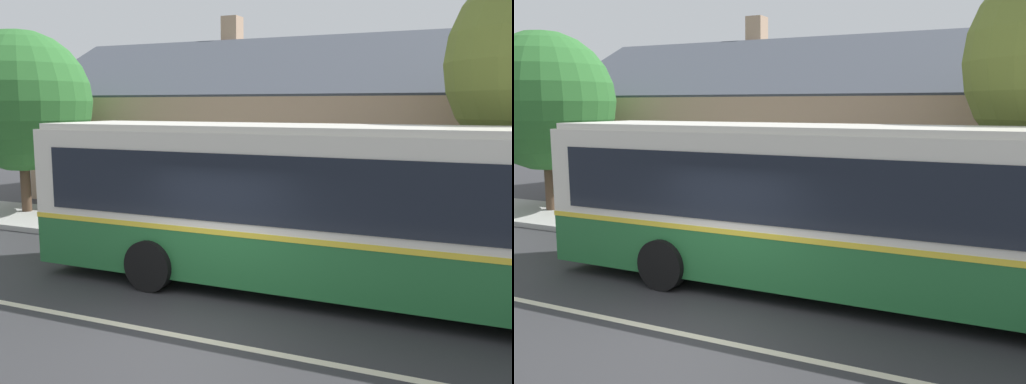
# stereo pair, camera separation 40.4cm
# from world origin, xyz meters

# --- Properties ---
(ground_plane) EXTENTS (300.00, 300.00, 0.00)m
(ground_plane) POSITION_xyz_m (0.00, 0.00, 0.00)
(ground_plane) COLOR #2D2D30
(sidewalk_far) EXTENTS (60.00, 3.00, 0.15)m
(sidewalk_far) POSITION_xyz_m (0.00, 6.00, 0.07)
(sidewalk_far) COLOR #9E9E99
(sidewalk_far) RESTS_ON ground
(lane_divider_stripe) EXTENTS (60.00, 0.16, 0.01)m
(lane_divider_stripe) POSITION_xyz_m (0.00, 0.00, 0.00)
(lane_divider_stripe) COLOR beige
(lane_divider_stripe) RESTS_ON ground
(community_building) EXTENTS (26.94, 9.17, 7.14)m
(community_building) POSITION_xyz_m (1.17, 13.55, 2.05)
(community_building) COLOR tan
(community_building) RESTS_ON ground
(transit_bus) EXTENTS (12.37, 2.79, 3.18)m
(transit_bus) POSITION_xyz_m (1.83, 2.90, 1.71)
(transit_bus) COLOR #236633
(transit_bus) RESTS_ON ground
(bench_by_building) EXTENTS (1.53, 0.51, 0.94)m
(bench_by_building) POSITION_xyz_m (-5.29, 5.76, 0.56)
(bench_by_building) COLOR brown
(bench_by_building) RESTS_ON sidewalk_far
(street_tree_secondary) EXTENTS (4.44, 4.44, 5.89)m
(street_tree_secondary) POSITION_xyz_m (-9.56, 6.40, 3.67)
(street_tree_secondary) COLOR #4C3828
(street_tree_secondary) RESTS_ON ground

